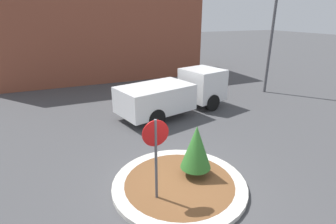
# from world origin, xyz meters

# --- Properties ---
(ground_plane) EXTENTS (120.00, 120.00, 0.00)m
(ground_plane) POSITION_xyz_m (0.00, 0.00, 0.00)
(ground_plane) COLOR #474749
(traffic_island) EXTENTS (3.78, 3.78, 0.14)m
(traffic_island) POSITION_xyz_m (0.00, 0.00, 0.07)
(traffic_island) COLOR beige
(traffic_island) RESTS_ON ground_plane
(stop_sign) EXTENTS (0.67, 0.07, 2.31)m
(stop_sign) POSITION_xyz_m (-0.82, -0.35, 1.59)
(stop_sign) COLOR #4C4C51
(stop_sign) RESTS_ON ground_plane
(island_shrub) EXTENTS (0.89, 0.89, 1.56)m
(island_shrub) POSITION_xyz_m (0.59, 0.15, 1.05)
(island_shrub) COLOR brown
(island_shrub) RESTS_ON traffic_island
(utility_truck) EXTENTS (5.87, 3.27, 1.95)m
(utility_truck) POSITION_xyz_m (2.42, 5.45, 1.02)
(utility_truck) COLOR white
(utility_truck) RESTS_ON ground_plane
(storefront_building) EXTENTS (14.67, 6.07, 7.72)m
(storefront_building) POSITION_xyz_m (0.59, 15.66, 3.86)
(storefront_building) COLOR brown
(storefront_building) RESTS_ON ground_plane
(light_pole) EXTENTS (0.70, 0.30, 7.30)m
(light_pole) POSITION_xyz_m (9.12, 6.58, 4.22)
(light_pole) COLOR #4C4C51
(light_pole) RESTS_ON ground_plane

